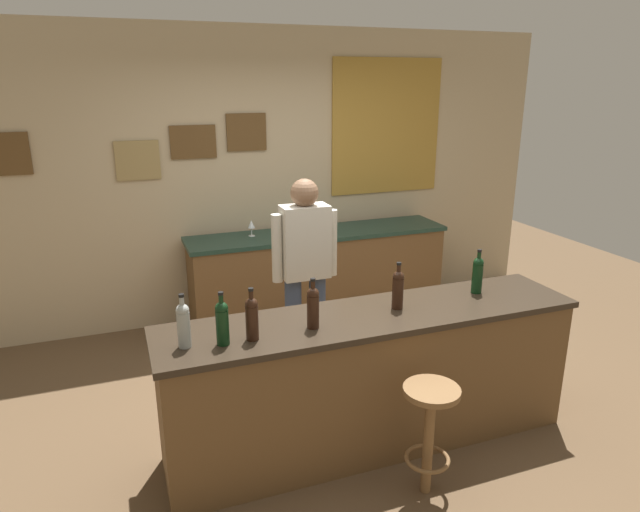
# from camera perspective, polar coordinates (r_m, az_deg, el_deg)

# --- Properties ---
(ground_plane) EXTENTS (10.00, 10.00, 0.00)m
(ground_plane) POSITION_cam_1_polar(r_m,az_deg,el_deg) (4.27, 2.65, -15.26)
(ground_plane) COLOR brown
(back_wall) EXTENTS (6.00, 0.09, 2.80)m
(back_wall) POSITION_cam_1_polar(r_m,az_deg,el_deg) (5.60, -5.12, 8.21)
(back_wall) COLOR tan
(back_wall) RESTS_ON ground_plane
(bar_counter) EXTENTS (2.70, 0.60, 0.92)m
(bar_counter) POSITION_cam_1_polar(r_m,az_deg,el_deg) (3.72, 5.22, -12.34)
(bar_counter) COLOR brown
(bar_counter) RESTS_ON ground_plane
(side_counter) EXTENTS (2.56, 0.56, 0.90)m
(side_counter) POSITION_cam_1_polar(r_m,az_deg,el_deg) (5.59, -0.14, -1.95)
(side_counter) COLOR brown
(side_counter) RESTS_ON ground_plane
(bartender) EXTENTS (0.52, 0.21, 1.62)m
(bartender) POSITION_cam_1_polar(r_m,az_deg,el_deg) (4.30, -1.53, -1.16)
(bartender) COLOR #384766
(bartender) RESTS_ON ground_plane
(bar_stool) EXTENTS (0.32, 0.32, 0.68)m
(bar_stool) POSITION_cam_1_polar(r_m,az_deg,el_deg) (3.36, 11.07, -16.27)
(bar_stool) COLOR brown
(bar_stool) RESTS_ON ground_plane
(wine_bottle_a) EXTENTS (0.07, 0.07, 0.31)m
(wine_bottle_a) POSITION_cam_1_polar(r_m,az_deg,el_deg) (3.12, -13.70, -6.69)
(wine_bottle_a) COLOR #999E99
(wine_bottle_a) RESTS_ON bar_counter
(wine_bottle_b) EXTENTS (0.07, 0.07, 0.31)m
(wine_bottle_b) POSITION_cam_1_polar(r_m,az_deg,el_deg) (3.11, -9.91, -6.55)
(wine_bottle_b) COLOR black
(wine_bottle_b) RESTS_ON bar_counter
(wine_bottle_c) EXTENTS (0.07, 0.07, 0.31)m
(wine_bottle_c) POSITION_cam_1_polar(r_m,az_deg,el_deg) (3.14, -6.94, -6.16)
(wine_bottle_c) COLOR black
(wine_bottle_c) RESTS_ON bar_counter
(wine_bottle_d) EXTENTS (0.07, 0.07, 0.31)m
(wine_bottle_d) POSITION_cam_1_polar(r_m,az_deg,el_deg) (3.26, -0.72, -5.10)
(wine_bottle_d) COLOR black
(wine_bottle_d) RESTS_ON bar_counter
(wine_bottle_e) EXTENTS (0.07, 0.07, 0.31)m
(wine_bottle_e) POSITION_cam_1_polar(r_m,az_deg,el_deg) (3.57, 7.92, -3.25)
(wine_bottle_e) COLOR black
(wine_bottle_e) RESTS_ON bar_counter
(wine_bottle_f) EXTENTS (0.07, 0.07, 0.31)m
(wine_bottle_f) POSITION_cam_1_polar(r_m,az_deg,el_deg) (3.94, 15.72, -1.73)
(wine_bottle_f) COLOR black
(wine_bottle_f) RESTS_ON bar_counter
(wine_glass_a) EXTENTS (0.07, 0.07, 0.16)m
(wine_glass_a) POSITION_cam_1_polar(r_m,az_deg,el_deg) (5.32, -6.99, 3.17)
(wine_glass_a) COLOR silver
(wine_glass_a) RESTS_ON side_counter
(wine_glass_b) EXTENTS (0.07, 0.07, 0.16)m
(wine_glass_b) POSITION_cam_1_polar(r_m,az_deg,el_deg) (5.46, -2.06, 3.68)
(wine_glass_b) COLOR silver
(wine_glass_b) RESTS_ON side_counter
(wine_glass_c) EXTENTS (0.07, 0.07, 0.16)m
(wine_glass_c) POSITION_cam_1_polar(r_m,az_deg,el_deg) (5.38, -0.09, 3.47)
(wine_glass_c) COLOR silver
(wine_glass_c) RESTS_ON side_counter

